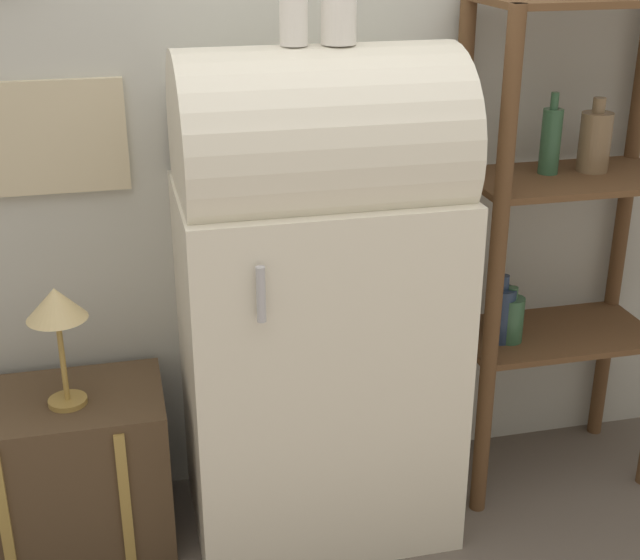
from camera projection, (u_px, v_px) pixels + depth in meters
wall_back at (292, 75)px, 2.63m from camera, size 7.00×0.09×2.70m
refrigerator at (317, 299)px, 2.59m from camera, size 0.78×0.59×1.48m
suitcase_trunk at (67, 471)px, 2.67m from camera, size 0.60×0.39×0.50m
shelf_unit at (563, 222)px, 2.77m from camera, size 0.66×0.38×1.58m
desk_lamp at (57, 312)px, 2.43m from camera, size 0.17×0.17×0.36m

